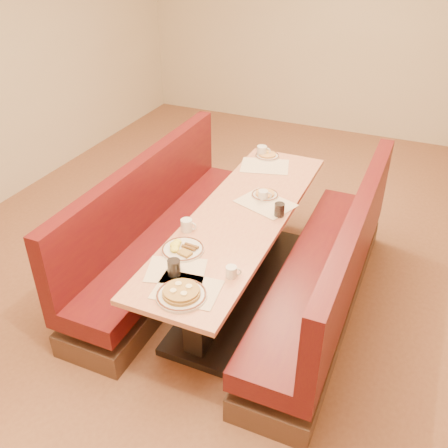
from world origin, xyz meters
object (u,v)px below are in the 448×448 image
at_px(diner_table, 240,254).
at_px(eggs_plate, 182,249).
at_px(pancake_plate, 181,294).
at_px(coffee_mug_b, 187,225).
at_px(booth_right, 327,278).
at_px(coffee_mug_a, 232,272).
at_px(coffee_mug_c, 263,195).
at_px(booth_left, 162,236).
at_px(soda_tumbler_near, 174,268).
at_px(soda_tumbler_mid, 279,210).
at_px(coffee_mug_d, 262,151).

bearing_deg(diner_table, eggs_plate, -107.19).
bearing_deg(pancake_plate, coffee_mug_b, 114.50).
xyz_separation_m(booth_right, coffee_mug_a, (-0.49, -0.74, 0.43)).
relative_size(booth_right, coffee_mug_c, 22.37).
bearing_deg(diner_table, booth_left, 180.00).
bearing_deg(soda_tumbler_near, pancake_plate, -50.46).
relative_size(diner_table, coffee_mug_b, 20.24).
bearing_deg(booth_right, soda_tumbler_mid, 166.61).
bearing_deg(coffee_mug_c, soda_tumbler_mid, -63.31).
relative_size(pancake_plate, coffee_mug_c, 2.82).
bearing_deg(soda_tumbler_mid, booth_left, -173.93).
bearing_deg(coffee_mug_d, soda_tumbler_near, -106.43).
bearing_deg(booth_left, eggs_plate, -48.44).
bearing_deg(coffee_mug_a, soda_tumbler_near, 178.53).
height_order(coffee_mug_a, coffee_mug_b, coffee_mug_b).
bearing_deg(eggs_plate, booth_right, 33.60).
bearing_deg(soda_tumbler_near, eggs_plate, 107.03).
bearing_deg(booth_right, coffee_mug_b, -160.04).
bearing_deg(booth_left, coffee_mug_a, -37.31).
relative_size(eggs_plate, coffee_mug_d, 2.26).
distance_m(coffee_mug_c, soda_tumbler_near, 1.18).
distance_m(eggs_plate, coffee_mug_d, 1.71).
height_order(coffee_mug_b, soda_tumbler_mid, soda_tumbler_mid).
distance_m(booth_left, coffee_mug_c, 0.97).
bearing_deg(coffee_mug_d, coffee_mug_b, -111.83).
height_order(pancake_plate, coffee_mug_b, coffee_mug_b).
xyz_separation_m(soda_tumbler_near, soda_tumbler_mid, (0.39, 0.98, -0.00)).
distance_m(booth_right, pancake_plate, 1.33).
height_order(pancake_plate, coffee_mug_d, coffee_mug_d).
distance_m(booth_right, coffee_mug_d, 1.52).
bearing_deg(soda_tumbler_mid, soda_tumbler_near, -111.64).
bearing_deg(soda_tumbler_mid, coffee_mug_c, 136.77).
xyz_separation_m(diner_table, coffee_mug_d, (-0.22, 1.10, 0.43)).
bearing_deg(soda_tumbler_mid, coffee_mug_d, 116.73).
bearing_deg(eggs_plate, booth_left, 131.56).
relative_size(coffee_mug_d, soda_tumbler_mid, 1.21).
height_order(eggs_plate, coffee_mug_a, coffee_mug_a).
distance_m(coffee_mug_d, soda_tumbler_near, 1.98).
xyz_separation_m(diner_table, soda_tumbler_mid, (0.28, 0.11, 0.43)).
height_order(booth_right, coffee_mug_b, booth_right).
height_order(eggs_plate, coffee_mug_d, coffee_mug_d).
bearing_deg(diner_table, soda_tumbler_near, -97.14).
xyz_separation_m(coffee_mug_a, coffee_mug_c, (-0.16, 1.03, 0.00)).
xyz_separation_m(booth_right, pancake_plate, (-0.70, -1.05, 0.41)).
xyz_separation_m(booth_right, soda_tumbler_near, (-0.84, -0.87, 0.45)).
relative_size(diner_table, booth_right, 1.00).
bearing_deg(soda_tumbler_near, coffee_mug_b, 108.21).
xyz_separation_m(booth_left, coffee_mug_c, (0.82, 0.29, 0.43)).
bearing_deg(booth_left, soda_tumbler_near, -54.51).
xyz_separation_m(diner_table, booth_right, (0.73, 0.00, -0.01)).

